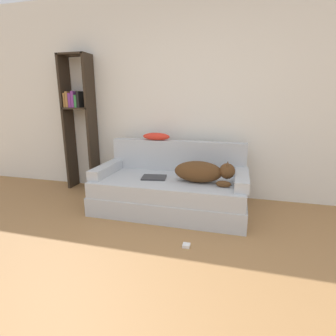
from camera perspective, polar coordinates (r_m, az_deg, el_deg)
name	(u,v)px	position (r m, az deg, el deg)	size (l,w,h in m)	color
wall_back	(197,98)	(3.66, 6.28, 14.96)	(8.15, 0.06, 2.70)	silver
couch	(170,194)	(3.23, 0.44, -5.72)	(1.81, 0.92, 0.41)	#B2B7BC
couch_backrest	(177,156)	(3.48, 2.06, 2.72)	(1.77, 0.15, 0.40)	#B2B7BC
couch_arm_left	(107,169)	(3.44, -13.12, -0.21)	(0.15, 0.73, 0.12)	#B2B7BC
couch_arm_right	(242,179)	(3.05, 15.75, -2.28)	(0.15, 0.73, 0.12)	#B2B7BC
dog	(203,172)	(2.99, 7.55, -0.83)	(0.68, 0.28, 0.26)	#513319
laptop	(154,177)	(3.16, -3.06, -2.06)	(0.32, 0.26, 0.02)	#2D2D30
throw_pillow	(156,136)	(3.49, -2.57, 6.87)	(0.37, 0.15, 0.10)	red
bookshelf	(79,116)	(4.12, -18.87, 10.70)	(0.43, 0.26, 1.94)	#2D2319
power_adapter	(186,245)	(2.54, 4.00, -16.46)	(0.07, 0.07, 0.03)	white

